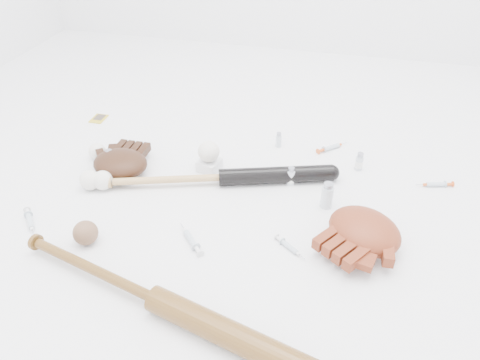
% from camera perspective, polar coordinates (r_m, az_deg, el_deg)
% --- Properties ---
extents(bat_dark, '(0.81, 0.32, 0.06)m').
position_cam_1_polar(bat_dark, '(1.65, -2.27, 0.32)').
color(bat_dark, black).
rests_on(bat_dark, ground).
extents(bat_wood, '(0.93, 0.31, 0.07)m').
position_cam_1_polar(bat_wood, '(1.26, -10.22, -14.13)').
color(bat_wood, brown).
rests_on(bat_wood, ground).
extents(glove_dark, '(0.24, 0.24, 0.09)m').
position_cam_1_polar(glove_dark, '(1.76, -14.39, 1.99)').
color(glove_dark, '#311A0D').
rests_on(glove_dark, ground).
extents(glove_tan, '(0.38, 0.38, 0.10)m').
position_cam_1_polar(glove_tan, '(1.46, 14.93, -5.94)').
color(glove_tan, maroon).
rests_on(glove_tan, ground).
extents(trading_card, '(0.06, 0.08, 0.00)m').
position_cam_1_polar(trading_card, '(2.17, -16.85, 7.17)').
color(trading_card, gold).
rests_on(trading_card, ground).
extents(pedestal, '(0.09, 0.09, 0.04)m').
position_cam_1_polar(pedestal, '(1.74, -3.76, 1.82)').
color(pedestal, white).
rests_on(pedestal, ground).
extents(baseball_on_pedestal, '(0.08, 0.08, 0.08)m').
position_cam_1_polar(baseball_on_pedestal, '(1.70, -3.84, 3.49)').
color(baseball_on_pedestal, white).
rests_on(baseball_on_pedestal, pedestal).
extents(baseball_left, '(0.07, 0.07, 0.07)m').
position_cam_1_polar(baseball_left, '(1.70, -16.39, -0.04)').
color(baseball_left, white).
rests_on(baseball_left, ground).
extents(baseball_upper, '(0.07, 0.07, 0.07)m').
position_cam_1_polar(baseball_upper, '(1.87, -17.01, 3.34)').
color(baseball_upper, white).
rests_on(baseball_upper, ground).
extents(baseball_mid, '(0.07, 0.07, 0.07)m').
position_cam_1_polar(baseball_mid, '(1.71, -17.81, -0.01)').
color(baseball_mid, white).
rests_on(baseball_mid, ground).
extents(baseball_aged, '(0.08, 0.08, 0.08)m').
position_cam_1_polar(baseball_aged, '(1.49, -18.31, -6.13)').
color(baseball_aged, brown).
rests_on(baseball_aged, ground).
extents(syringe_0, '(0.13, 0.14, 0.02)m').
position_cam_1_polar(syringe_0, '(1.64, -24.24, -4.61)').
color(syringe_0, '#ADBCC6').
rests_on(syringe_0, ground).
extents(syringe_1, '(0.14, 0.15, 0.02)m').
position_cam_1_polar(syringe_1, '(1.44, -6.01, -7.22)').
color(syringe_1, '#ADBCC6').
rests_on(syringe_1, ground).
extents(syringe_2, '(0.14, 0.13, 0.02)m').
position_cam_1_polar(syringe_2, '(1.89, 11.07, 3.94)').
color(syringe_2, '#ADBCC6').
rests_on(syringe_2, ground).
extents(syringe_3, '(0.12, 0.10, 0.02)m').
position_cam_1_polar(syringe_3, '(1.42, 6.04, -8.12)').
color(syringe_3, '#ADBCC6').
rests_on(syringe_3, ground).
extents(syringe_4, '(0.15, 0.06, 0.02)m').
position_cam_1_polar(syringe_4, '(1.79, 22.76, -0.49)').
color(syringe_4, '#ADBCC6').
rests_on(syringe_4, ground).
extents(vial_0, '(0.02, 0.02, 0.06)m').
position_cam_1_polar(vial_0, '(1.87, 4.73, 4.93)').
color(vial_0, silver).
rests_on(vial_0, ground).
extents(vial_1, '(0.03, 0.03, 0.07)m').
position_cam_1_polar(vial_1, '(1.78, 14.35, 2.22)').
color(vial_1, silver).
rests_on(vial_1, ground).
extents(vial_2, '(0.03, 0.03, 0.07)m').
position_cam_1_polar(vial_2, '(1.66, 6.22, 0.49)').
color(vial_2, silver).
rests_on(vial_2, ground).
extents(vial_3, '(0.04, 0.04, 0.09)m').
position_cam_1_polar(vial_3, '(1.57, 10.58, -1.82)').
color(vial_3, silver).
rests_on(vial_3, ground).
extents(vial_4, '(0.03, 0.03, 0.08)m').
position_cam_1_polar(vial_4, '(1.80, -15.56, 2.45)').
color(vial_4, silver).
rests_on(vial_4, ground).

